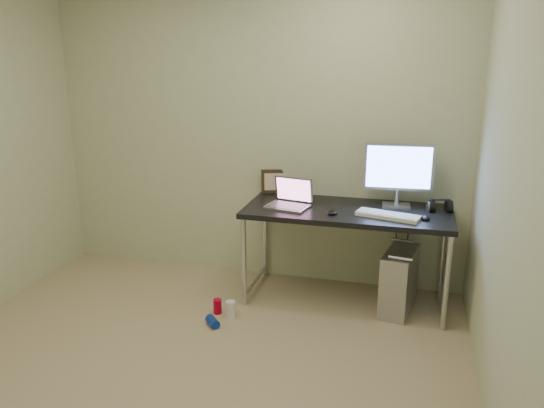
{
  "coord_description": "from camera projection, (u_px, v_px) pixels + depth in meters",
  "views": [
    {
      "loc": [
        1.27,
        -2.45,
        1.9
      ],
      "look_at": [
        0.33,
        1.06,
        0.85
      ],
      "focal_mm": 35.0,
      "sensor_mm": 36.0,
      "label": 1
    }
  ],
  "objects": [
    {
      "name": "picture_frame",
      "position": [
        276.0,
        181.0,
        4.43
      ],
      "size": [
        0.26,
        0.14,
        0.2
      ],
      "primitive_type": "cube",
      "rotation": [
        -0.21,
        0.0,
        0.31
      ],
      "color": "black",
      "rests_on": "desk"
    },
    {
      "name": "tower_computer",
      "position": [
        399.0,
        281.0,
        3.98
      ],
      "size": [
        0.28,
        0.49,
        0.51
      ],
      "rotation": [
        0.0,
        0.0,
        -0.18
      ],
      "color": "#BABABF",
      "rests_on": "ground"
    },
    {
      "name": "keyboard",
      "position": [
        388.0,
        215.0,
        3.81
      ],
      "size": [
        0.47,
        0.25,
        0.03
      ],
      "primitive_type": "cube",
      "rotation": [
        0.0,
        0.0,
        -0.25
      ],
      "color": "white",
      "rests_on": "desk"
    },
    {
      "name": "monitor",
      "position": [
        399.0,
        170.0,
        4.0
      ],
      "size": [
        0.52,
        0.17,
        0.49
      ],
      "rotation": [
        0.0,
        0.0,
        0.07
      ],
      "color": "silver",
      "rests_on": "desk"
    },
    {
      "name": "mouse_left",
      "position": [
        333.0,
        211.0,
        3.89
      ],
      "size": [
        0.08,
        0.12,
        0.04
      ],
      "primitive_type": "ellipsoid",
      "rotation": [
        0.0,
        0.0,
        -0.07
      ],
      "color": "black",
      "rests_on": "desk"
    },
    {
      "name": "cable_a",
      "position": [
        396.0,
        244.0,
        4.28
      ],
      "size": [
        0.01,
        0.16,
        0.69
      ],
      "primitive_type": "cylinder",
      "rotation": [
        0.21,
        0.0,
        0.0
      ],
      "color": "black",
      "rests_on": "ground"
    },
    {
      "name": "can_red",
      "position": [
        217.0,
        306.0,
        3.98
      ],
      "size": [
        0.07,
        0.07,
        0.11
      ],
      "primitive_type": "cylinder",
      "rotation": [
        0.0,
        0.0,
        0.16
      ],
      "color": "red",
      "rests_on": "ground"
    },
    {
      "name": "desk",
      "position": [
        347.0,
        219.0,
        4.03
      ],
      "size": [
        1.55,
        0.68,
        0.75
      ],
      "color": "black",
      "rests_on": "ground"
    },
    {
      "name": "webcam",
      "position": [
        295.0,
        185.0,
        4.31
      ],
      "size": [
        0.05,
        0.05,
        0.13
      ],
      "rotation": [
        0.0,
        0.0,
        -0.31
      ],
      "color": "silver",
      "rests_on": "desk"
    },
    {
      "name": "wall_back",
      "position": [
        255.0,
        132.0,
        4.39
      ],
      "size": [
        3.5,
        0.02,
        2.5
      ],
      "primitive_type": "cube",
      "color": "beige",
      "rests_on": "ground"
    },
    {
      "name": "can_blue",
      "position": [
        213.0,
        322.0,
        3.8
      ],
      "size": [
        0.13,
        0.13,
        0.07
      ],
      "primitive_type": "cylinder",
      "rotation": [
        1.57,
        0.0,
        0.78
      ],
      "color": "#0D2FA6",
      "rests_on": "ground"
    },
    {
      "name": "wall_right",
      "position": [
        521.0,
        205.0,
        2.33
      ],
      "size": [
        0.02,
        3.5,
        2.5
      ],
      "primitive_type": "cube",
      "color": "beige",
      "rests_on": "ground"
    },
    {
      "name": "floor",
      "position": [
        171.0,
        387.0,
        3.11
      ],
      "size": [
        3.5,
        3.5,
        0.0
      ],
      "primitive_type": "plane",
      "color": "tan",
      "rests_on": "ground"
    },
    {
      "name": "laptop",
      "position": [
        290.0,
        200.0,
        4.06
      ],
      "size": [
        0.36,
        0.31,
        0.22
      ],
      "rotation": [
        0.0,
        0.0,
        -0.2
      ],
      "color": "silver",
      "rests_on": "desk"
    },
    {
      "name": "mouse_right",
      "position": [
        425.0,
        217.0,
        3.76
      ],
      "size": [
        0.08,
        0.11,
        0.03
      ],
      "primitive_type": "ellipsoid",
      "rotation": [
        0.0,
        0.0,
        0.16
      ],
      "color": "black",
      "rests_on": "desk"
    },
    {
      "name": "can_white",
      "position": [
        231.0,
        310.0,
        3.91
      ],
      "size": [
        0.09,
        0.09,
        0.13
      ],
      "primitive_type": "cylinder",
      "rotation": [
        0.0,
        0.0,
        0.26
      ],
      "color": "white",
      "rests_on": "ground"
    },
    {
      "name": "headphones",
      "position": [
        440.0,
        207.0,
        3.95
      ],
      "size": [
        0.19,
        0.11,
        0.12
      ],
      "rotation": [
        0.0,
        0.0,
        0.21
      ],
      "color": "black",
      "rests_on": "desk"
    },
    {
      "name": "cable_b",
      "position": [
        407.0,
        248.0,
        4.25
      ],
      "size": [
        0.02,
        0.11,
        0.71
      ],
      "primitive_type": "cylinder",
      "rotation": [
        0.14,
        0.0,
        0.09
      ],
      "color": "black",
      "rests_on": "ground"
    }
  ]
}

